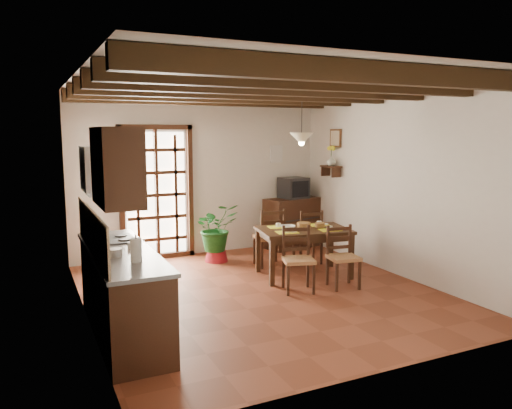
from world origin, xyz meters
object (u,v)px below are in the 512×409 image
chair_far_right (308,246)px  chair_far_left (269,248)px  crt_tv (294,188)px  pendant_lamp (302,137)px  chair_near_right (343,268)px  dining_table (304,235)px  chair_near_left (298,271)px  kitchen_counter (122,291)px  sideboard (293,222)px  potted_plant (216,228)px

chair_far_right → chair_far_left: bearing=-0.3°
crt_tv → pendant_lamp: size_ratio=0.61×
chair_near_right → crt_tv: 2.68m
dining_table → chair_near_left: (-0.45, -0.61, -0.35)m
kitchen_counter → dining_table: kitchen_counter is taller
dining_table → crt_tv: (0.81, 1.74, 0.49)m
chair_far_left → chair_near_right: bearing=112.0°
chair_near_left → kitchen_counter: bearing=-152.2°
dining_table → sideboard: sideboard is taller
dining_table → chair_near_right: 0.84m
chair_far_right → chair_near_right: bearing=89.6°
chair_near_right → chair_far_left: (-0.42, 1.46, 0.03)m
crt_tv → pendant_lamp: (-0.81, -1.64, 0.96)m
crt_tv → pendant_lamp: pendant_lamp is taller
kitchen_counter → chair_near_left: bearing=10.7°
kitchen_counter → chair_near_right: bearing=6.4°
sideboard → pendant_lamp: pendant_lamp is taller
chair_near_left → potted_plant: bearing=119.8°
pendant_lamp → kitchen_counter: bearing=-157.8°
kitchen_counter → chair_far_left: (2.67, 1.80, -0.17)m
pendant_lamp → potted_plant: bearing=125.4°
chair_near_right → potted_plant: potted_plant is taller
chair_far_right → sideboard: size_ratio=0.82×
dining_table → pendant_lamp: (-0.00, 0.10, 1.45)m
chair_near_right → potted_plant: (-1.10, 2.08, 0.30)m
chair_far_left → crt_tv: bearing=-129.0°
chair_near_right → sideboard: bearing=85.9°
crt_tv → potted_plant: potted_plant is taller
potted_plant → chair_near_left: bearing=-77.2°
chair_near_right → chair_far_left: chair_far_left is taller
chair_near_right → chair_far_right: bearing=89.4°
crt_tv → pendant_lamp: bearing=-124.5°
chair_near_right → pendant_lamp: (-0.21, 0.83, 1.81)m
chair_near_right → sideboard: (0.60, 2.48, 0.20)m
chair_far_left → potted_plant: (-0.68, 0.63, 0.27)m
pendant_lamp → chair_far_left: bearing=108.4°
chair_far_right → crt_tv: bearing=-98.0°
kitchen_counter → sideboard: bearing=37.5°
chair_near_left → chair_far_right: (0.89, 1.22, 0.00)m
chair_near_left → chair_far_left: bearing=97.0°
chair_near_left → chair_far_right: 1.52m
chair_far_left → pendant_lamp: bearing=114.4°
crt_tv → chair_far_left: bearing=-143.3°
pendant_lamp → dining_table: bearing=-90.0°
pendant_lamp → chair_far_right: bearing=48.9°
sideboard → pendant_lamp: 2.44m
kitchen_counter → chair_far_left: kitchen_counter is taller
kitchen_counter → chair_far_right: (3.33, 1.69, -0.19)m
kitchen_counter → chair_far_left: size_ratio=2.35×
kitchen_counter → chair_near_left: size_ratio=2.54×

